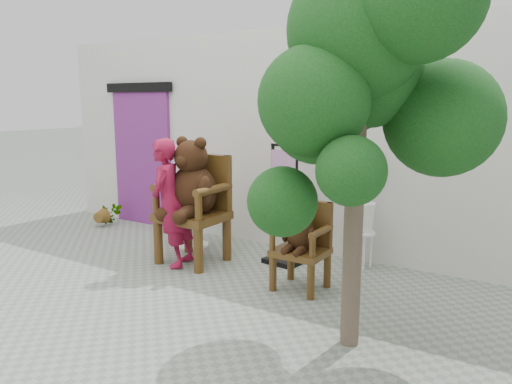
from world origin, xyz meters
TOP-DOWN VIEW (x-y plane):
  - ground_plane at (0.00, 0.00)m, footprint 60.00×60.00m
  - back_wall at (0.00, 3.10)m, footprint 9.00×1.00m
  - doorway at (-3.00, 2.58)m, footprint 1.40×0.11m
  - chair_big at (-0.99, 1.43)m, footprint 0.78×0.84m
  - chair_small at (0.61, 1.33)m, footprint 0.55×0.52m
  - person at (-1.12, 1.16)m, footprint 0.53×0.66m
  - cafe_table at (-1.44, 1.95)m, footprint 0.60×0.60m
  - display_stand at (0.02, 1.97)m, footprint 0.49×0.40m
  - stool_bucket at (0.91, 2.35)m, footprint 0.32×0.32m
  - tree at (1.58, 0.43)m, footprint 1.97×1.76m
  - potted_plant at (-3.40, 2.11)m, footprint 0.44×0.40m

SIDE VIEW (x-z plane):
  - ground_plane at x=0.00m, z-range 0.00..0.00m
  - potted_plant at x=-3.40m, z-range 0.00..0.42m
  - cafe_table at x=-1.44m, z-range 0.09..0.79m
  - chair_small at x=0.61m, z-range 0.10..1.06m
  - display_stand at x=0.02m, z-range -0.17..1.34m
  - stool_bucket at x=0.91m, z-range -0.08..1.37m
  - person at x=-1.12m, z-range 0.00..1.58m
  - chair_big at x=-0.99m, z-range 0.11..1.72m
  - doorway at x=-3.00m, z-range 0.00..2.33m
  - back_wall at x=0.00m, z-range 0.00..3.00m
  - tree at x=1.58m, z-range 0.61..3.76m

